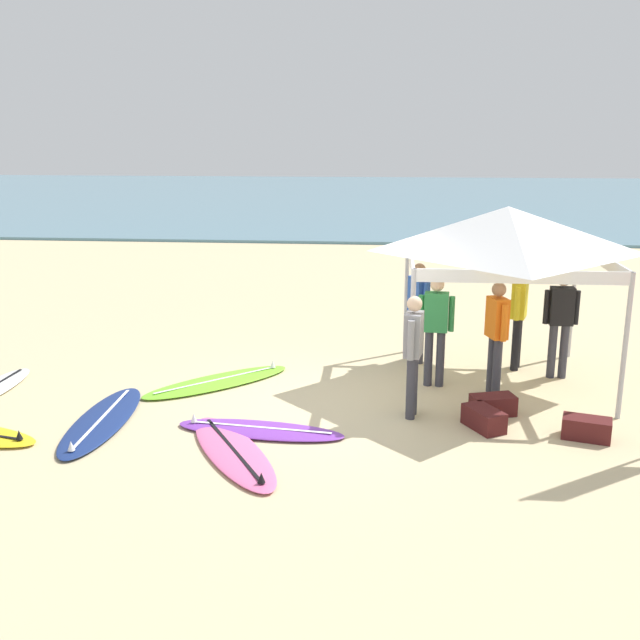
{
  "coord_description": "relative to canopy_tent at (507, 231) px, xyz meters",
  "views": [
    {
      "loc": [
        0.69,
        -9.88,
        3.85
      ],
      "look_at": [
        -0.27,
        1.04,
        1.0
      ],
      "focal_mm": 41.09,
      "sensor_mm": 36.0,
      "label": 1
    }
  ],
  "objects": [
    {
      "name": "ground_plane",
      "position": [
        -2.53,
        -1.3,
        -2.39
      ],
      "size": [
        80.0,
        80.0,
        0.0
      ],
      "primitive_type": "plane",
      "color": "beige"
    },
    {
      "name": "sea",
      "position": [
        -2.53,
        32.03,
        -2.34
      ],
      "size": [
        80.0,
        36.0,
        0.1
      ],
      "primitive_type": "cube",
      "color": "#568499",
      "rests_on": "ground"
    },
    {
      "name": "canopy_tent",
      "position": [
        0.0,
        0.0,
        0.0
      ],
      "size": [
        2.97,
        2.97,
        2.75
      ],
      "color": "#B7B7BC",
      "rests_on": "ground"
    },
    {
      "name": "surfboard_navy",
      "position": [
        -5.6,
        -2.22,
        -2.35
      ],
      "size": [
        0.73,
        2.55,
        0.19
      ],
      "color": "navy",
      "rests_on": "ground"
    },
    {
      "name": "surfboard_lime",
      "position": [
        -4.38,
        -0.52,
        -2.35
      ],
      "size": [
        2.33,
        2.18,
        0.19
      ],
      "color": "#7AD12D",
      "rests_on": "ground"
    },
    {
      "name": "surfboard_purple",
      "position": [
        -3.41,
        -2.35,
        -2.35
      ],
      "size": [
        2.31,
        0.87,
        0.19
      ],
      "color": "purple",
      "rests_on": "ground"
    },
    {
      "name": "surfboard_pink",
      "position": [
        -3.62,
        -3.04,
        -2.35
      ],
      "size": [
        1.77,
        2.39,
        0.19
      ],
      "color": "pink",
      "rests_on": "ground"
    },
    {
      "name": "person_green",
      "position": [
        -1.03,
        -0.31,
        -1.4
      ],
      "size": [
        0.55,
        0.26,
        1.71
      ],
      "color": "#383842",
      "rests_on": "ground"
    },
    {
      "name": "person_yellow",
      "position": [
        0.38,
        0.65,
        -1.4
      ],
      "size": [
        0.32,
        0.53,
        1.71
      ],
      "color": "black",
      "rests_on": "ground"
    },
    {
      "name": "person_orange",
      "position": [
        -0.15,
        -0.59,
        -1.4
      ],
      "size": [
        0.32,
        0.53,
        1.71
      ],
      "color": "#383842",
      "rests_on": "ground"
    },
    {
      "name": "person_grey",
      "position": [
        -1.41,
        -1.6,
        -1.4
      ],
      "size": [
        0.29,
        0.54,
        1.71
      ],
      "color": "#383842",
      "rests_on": "ground"
    },
    {
      "name": "person_blue",
      "position": [
        -1.24,
        0.88,
        -1.4
      ],
      "size": [
        0.37,
        0.49,
        1.71
      ],
      "color": "#383842",
      "rests_on": "ground"
    },
    {
      "name": "person_black",
      "position": [
        0.96,
        0.25,
        -1.4
      ],
      "size": [
        0.55,
        0.22,
        1.71
      ],
      "color": "#383842",
      "rests_on": "ground"
    },
    {
      "name": "gear_bag_near_tent",
      "position": [
        -0.47,
        -1.96,
        -2.25
      ],
      "size": [
        0.57,
        0.68,
        0.28
      ],
      "primitive_type": "cube",
      "rotation": [
        0.0,
        0.0,
        2.08
      ],
      "color": "#4C1919",
      "rests_on": "ground"
    },
    {
      "name": "gear_bag_by_pole",
      "position": [
        0.81,
        -2.17,
        -2.25
      ],
      "size": [
        0.67,
        0.47,
        0.28
      ],
      "primitive_type": "cube",
      "rotation": [
        0.0,
        0.0,
        2.86
      ],
      "color": "#4C1919",
      "rests_on": "ground"
    },
    {
      "name": "gear_bag_on_sand",
      "position": [
        -0.27,
        -1.44,
        -2.25
      ],
      "size": [
        0.67,
        0.48,
        0.28
      ],
      "primitive_type": "cube",
      "rotation": [
        0.0,
        0.0,
        0.28
      ],
      "color": "#4C1919",
      "rests_on": "ground"
    }
  ]
}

